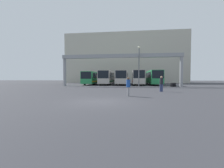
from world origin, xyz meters
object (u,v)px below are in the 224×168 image
pedestrian_mid_left (128,86)px  bus_slot_0 (93,77)px  bus_slot_1 (107,77)px  bus_slot_4 (153,77)px  bus_slot_2 (122,77)px  tire_stack (173,85)px  bus_slot_3 (138,77)px  lamp_post (139,65)px  pedestrian_near_left (161,83)px

pedestrian_mid_left → bus_slot_0: bearing=-156.0°
bus_slot_1 → bus_slot_4: bus_slot_1 is taller
bus_slot_4 → bus_slot_0: bearing=-179.7°
bus_slot_2 → tire_stack: bus_slot_2 is taller
bus_slot_4 → tire_stack: (2.26, -8.50, -1.53)m
bus_slot_1 → pedestrian_mid_left: (5.53, -23.08, -1.03)m
bus_slot_0 → bus_slot_3: 11.17m
bus_slot_4 → lamp_post: 9.67m
bus_slot_0 → pedestrian_mid_left: size_ratio=7.24×
tire_stack → pedestrian_mid_left: bearing=-117.0°
bus_slot_3 → pedestrian_near_left: bearing=-84.5°
bus_slot_1 → pedestrian_mid_left: bearing=-76.5°
bus_slot_2 → bus_slot_4: (7.45, 0.17, -0.00)m
bus_slot_4 → pedestrian_mid_left: (-5.64, -23.99, -1.02)m
bus_slot_2 → bus_slot_1: bearing=-168.8°
bus_slot_0 → lamp_post: lamp_post is taller
bus_slot_4 → tire_stack: bus_slot_4 is taller
bus_slot_2 → bus_slot_4: size_ratio=0.97×
bus_slot_2 → tire_stack: 12.88m
pedestrian_near_left → pedestrian_mid_left: pedestrian_near_left is taller
bus_slot_0 → bus_slot_4: bus_slot_4 is taller
pedestrian_near_left → pedestrian_mid_left: 6.26m
bus_slot_1 → bus_slot_2: bus_slot_1 is taller
bus_slot_0 → pedestrian_near_left: bearing=-55.5°
bus_slot_1 → bus_slot_2: 3.80m
bus_slot_4 → bus_slot_1: bearing=-175.4°
tire_stack → bus_slot_0: bearing=153.8°
bus_slot_4 → pedestrian_near_left: bus_slot_4 is taller
lamp_post → bus_slot_2: bearing=112.8°
bus_slot_0 → bus_slot_2: bus_slot_2 is taller
bus_slot_2 → bus_slot_3: bus_slot_3 is taller
tire_stack → bus_slot_4: bearing=104.9°
bus_slot_3 → pedestrian_near_left: 19.10m
bus_slot_1 → lamp_post: lamp_post is taller
pedestrian_mid_left → tire_stack: bearing=155.8°
bus_slot_3 → bus_slot_1: bearing=-173.0°
pedestrian_mid_left → tire_stack: pedestrian_mid_left is taller
tire_stack → lamp_post: size_ratio=0.14×
bus_slot_3 → bus_slot_4: (3.72, -0.01, -0.03)m
bus_slot_0 → tire_stack: (17.15, -8.43, -1.41)m
bus_slot_2 → bus_slot_3: 3.73m
bus_slot_2 → bus_slot_0: bearing=179.2°
bus_slot_0 → bus_slot_1: 3.82m
bus_slot_3 → bus_slot_0: bearing=-179.6°
bus_slot_0 → pedestrian_mid_left: bearing=-68.8°
bus_slot_2 → lamp_post: lamp_post is taller
bus_slot_4 → pedestrian_near_left: (-1.89, -18.98, -0.93)m
bus_slot_1 → tire_stack: size_ratio=9.81×
pedestrian_near_left → bus_slot_3: bearing=-64.2°
bus_slot_0 → bus_slot_1: bus_slot_1 is taller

